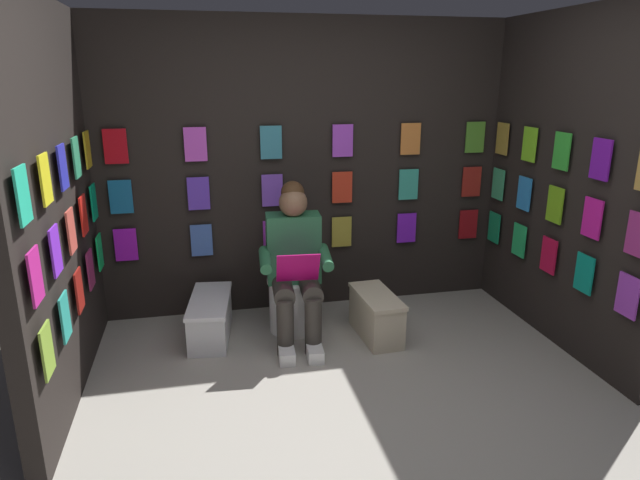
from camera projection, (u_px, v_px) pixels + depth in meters
The scene contains 8 objects.
ground_plane at pixel (376, 443), 3.03m from camera, with size 30.00×30.00×0.00m, color #9E998E.
display_wall_back at pixel (306, 169), 4.57m from camera, with size 3.43×0.14×2.38m.
display_wall_left at pixel (568, 183), 3.96m from camera, with size 0.14×1.96×2.38m.
display_wall_right at pixel (53, 207), 3.26m from camera, with size 0.14×1.96×2.38m.
toilet at pixel (292, 287), 4.37m from camera, with size 0.42×0.57×0.77m.
person_reading at pixel (295, 263), 4.08m from camera, with size 0.55×0.70×1.19m.
comic_longbox_near at pixel (210, 317), 4.22m from camera, with size 0.38×0.74×0.31m.
comic_longbox_far at pixel (376, 315), 4.22m from camera, with size 0.29×0.60×0.35m.
Camera 1 is at (0.85, 2.46, 1.94)m, focal length 31.08 mm.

